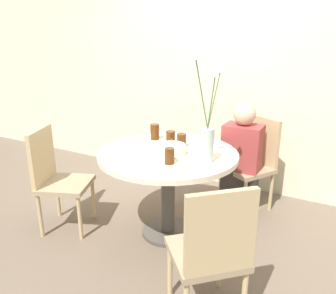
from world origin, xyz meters
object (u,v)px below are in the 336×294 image
object	(u,v)px
birthday_cake	(172,149)
drink_glass_0	(169,156)
flower_vase	(207,134)
person_boy	(241,162)
chair_near_front	(254,159)
drink_glass_3	(171,137)
side_plate	(125,155)
drink_glass_1	(182,140)
chair_right_flank	(212,249)
drink_glass_2	(155,132)
chair_left_flank	(56,175)

from	to	relation	value
birthday_cake	drink_glass_0	xyz separation A→B (m)	(0.08, -0.19, 0.02)
flower_vase	person_boy	size ratio (longest dim) A/B	0.75
chair_near_front	drink_glass_3	xyz separation A→B (m)	(-0.58, -0.60, 0.29)
side_plate	drink_glass_3	distance (m)	0.49
side_plate	drink_glass_1	world-z (taller)	drink_glass_1
chair_right_flank	side_plate	bearing A→B (deg)	-70.34
chair_near_front	chair_right_flank	world-z (taller)	same
flower_vase	drink_glass_1	world-z (taller)	flower_vase
drink_glass_0	drink_glass_1	xyz separation A→B (m)	(-0.10, 0.40, -0.00)
chair_near_front	drink_glass_2	world-z (taller)	chair_near_front
chair_near_front	birthday_cake	size ratio (longest dim) A/B	4.22
drink_glass_3	drink_glass_2	bearing A→B (deg)	173.19
flower_vase	drink_glass_3	size ratio (longest dim) A/B	7.69
flower_vase	drink_glass_1	distance (m)	0.43
chair_near_front	flower_vase	distance (m)	1.01
drink_glass_0	drink_glass_3	distance (m)	0.50
chair_left_flank	flower_vase	bearing A→B (deg)	-98.93
chair_near_front	drink_glass_1	bearing A→B (deg)	-94.51
chair_near_front	drink_glass_0	distance (m)	1.14
chair_left_flank	side_plate	size ratio (longest dim) A/B	5.33
chair_left_flank	drink_glass_1	world-z (taller)	chair_left_flank
chair_right_flank	drink_glass_2	bearing A→B (deg)	-88.82
drink_glass_3	side_plate	bearing A→B (deg)	-107.81
chair_near_front	chair_right_flank	bearing A→B (deg)	-53.22
side_plate	drink_glass_0	world-z (taller)	drink_glass_0
side_plate	drink_glass_2	xyz separation A→B (m)	(-0.02, 0.48, 0.06)
drink_glass_1	drink_glass_2	world-z (taller)	drink_glass_2
drink_glass_3	chair_left_flank	bearing A→B (deg)	-143.35
chair_near_front	chair_left_flank	world-z (taller)	same
chair_left_flank	flower_vase	size ratio (longest dim) A/B	1.14
chair_left_flank	drink_glass_2	bearing A→B (deg)	-67.74
drink_glass_1	person_boy	bearing A→B (deg)	53.77
flower_vase	drink_glass_3	xyz separation A→B (m)	(-0.45, 0.30, -0.16)
chair_near_front	drink_glass_1	distance (m)	0.84
drink_glass_0	drink_glass_3	size ratio (longest dim) A/B	1.15
flower_vase	drink_glass_2	distance (m)	0.71
flower_vase	drink_glass_1	xyz separation A→B (m)	(-0.32, 0.25, -0.16)
side_plate	chair_near_front	bearing A→B (deg)	55.35
chair_right_flank	drink_glass_2	distance (m)	1.35
chair_right_flank	side_plate	size ratio (longest dim) A/B	5.33
side_plate	drink_glass_2	distance (m)	0.49
chair_right_flank	person_boy	world-z (taller)	person_boy
drink_glass_0	drink_glass_2	world-z (taller)	drink_glass_2
drink_glass_3	chair_right_flank	bearing A→B (deg)	-51.02
side_plate	person_boy	xyz separation A→B (m)	(0.65, 0.92, -0.25)
chair_near_front	drink_glass_0	xyz separation A→B (m)	(-0.35, -1.05, 0.30)
chair_left_flank	drink_glass_0	size ratio (longest dim) A/B	7.61
chair_left_flank	drink_glass_0	xyz separation A→B (m)	(1.02, 0.14, 0.30)
flower_vase	drink_glass_0	world-z (taller)	flower_vase
chair_right_flank	chair_left_flank	bearing A→B (deg)	-55.41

